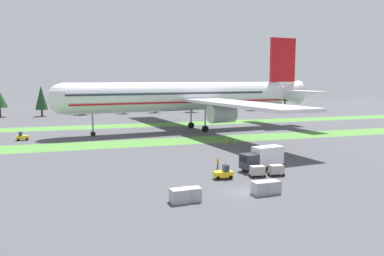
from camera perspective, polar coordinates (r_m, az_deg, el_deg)
name	(u,v)px	position (r m, az deg, el deg)	size (l,w,h in m)	color
ground_plane	(245,193)	(49.30, 7.63, -9.23)	(400.00, 400.00, 0.00)	#47474C
grass_strip_near	(164,142)	(87.48, -4.01, -1.99)	(320.00, 10.26, 0.01)	#4C8438
grass_strip_far	(139,125)	(119.04, -7.73, 0.38)	(320.00, 10.26, 0.01)	#4C8438
airliner	(190,96)	(105.36, -0.35, 4.61)	(71.86, 88.72, 25.71)	silver
baggage_tug	(224,173)	(55.27, 4.59, -6.52)	(2.69, 1.49, 1.97)	yellow
cargo_dolly_lead	(257,170)	(56.97, 9.43, -6.07)	(2.31, 1.66, 1.55)	#A3A3A8
cargo_dolly_second	(276,169)	(58.14, 12.08, -5.86)	(2.31, 1.66, 1.55)	#A3A3A8
catering_truck	(263,157)	(61.04, 10.17, -4.21)	(7.22, 3.32, 3.58)	#2D333D
pushback_tractor	(22,137)	(97.00, -23.34, -1.18)	(2.73, 1.59, 1.97)	yellow
ground_crew_marshaller	(218,162)	(61.53, 3.75, -4.98)	(0.36, 0.54, 1.74)	black
uld_container_0	(179,196)	(44.89, -1.83, -9.77)	(2.00, 1.60, 1.56)	#A3A3A8
uld_container_1	(192,194)	(45.50, -0.02, -9.54)	(2.00, 1.60, 1.55)	#A3A3A8
uld_container_2	(261,188)	(48.62, 9.96, -8.54)	(2.00, 1.60, 1.57)	#A3A3A8
uld_container_3	(271,187)	(49.34, 11.34, -8.35)	(2.00, 1.60, 1.55)	#A3A3A8
taxiway_marker_0	(226,143)	(83.70, 4.93, -2.21)	(0.44, 0.44, 0.59)	orange
taxiway_marker_1	(234,142)	(85.32, 6.12, -2.05)	(0.44, 0.44, 0.57)	orange
taxiway_marker_2	(227,139)	(88.87, 5.02, -1.65)	(0.44, 0.44, 0.63)	orange
distant_tree_line	(125,97)	(158.77, -9.59, 4.39)	(149.90, 7.77, 11.73)	#4C3823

